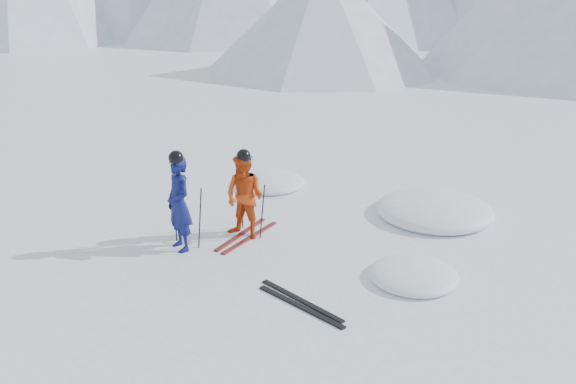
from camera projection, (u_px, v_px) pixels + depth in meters
The scene contains 12 objects.
ground at pixel (353, 290), 9.56m from camera, with size 160.00×160.00×0.00m, color white.
skier_blue at pixel (179, 204), 10.71m from camera, with size 0.63×0.41×1.73m, color #0D1253.
skier_red at pixel (245, 197), 11.24m from camera, with size 0.78×0.61×1.60m, color #CB4110.
pole_blue_left at pixel (175, 213), 11.09m from camera, with size 0.02×0.02×1.15m, color black.
pole_blue_right at pixel (200, 218), 10.83m from camera, with size 0.02×0.02×1.15m, color black.
pole_red_left at pixel (242, 203), 11.69m from camera, with size 0.02×0.02×1.07m, color black.
pole_red_right at pixel (262, 212), 11.26m from camera, with size 0.02×0.02×1.07m, color black.
ski_worn_left at pixel (241, 234), 11.57m from camera, with size 0.09×1.70×0.03m, color black.
ski_worn_right at pixel (250, 237), 11.43m from camera, with size 0.09×1.70×0.03m, color black.
ski_loose_a at pixel (301, 300), 9.21m from camera, with size 0.09×1.70×0.03m, color black.
ski_loose_b at pixel (300, 306), 9.04m from camera, with size 0.09×1.70×0.03m, color black.
snow_lumps at pixel (392, 216), 12.51m from camera, with size 6.42×4.69×0.52m.
Camera 1 is at (4.62, -7.20, 4.65)m, focal length 38.00 mm.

